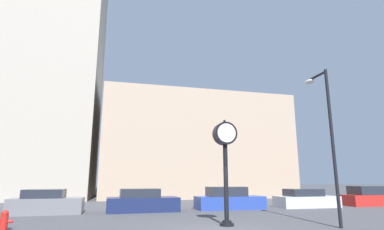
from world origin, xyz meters
TOP-DOWN VIEW (x-y plane):
  - building_tall_tower at (-12.69, 24.00)m, footprint 13.11×12.00m
  - building_storefront_row at (5.12, 24.00)m, footprint 20.88×12.00m
  - street_clock at (0.91, 1.45)m, footprint 1.03×0.60m
  - car_grey at (-7.52, 8.09)m, footprint 3.91×1.76m
  - car_navy at (-2.11, 8.13)m, footprint 4.38×2.02m
  - car_blue at (3.64, 8.28)m, footprint 4.56×1.80m
  - car_silver at (9.42, 8.19)m, footprint 4.36×1.88m
  - car_red at (14.94, 8.29)m, footprint 4.12×1.97m
  - fire_hydrant_near at (-7.88, 2.42)m, footprint 0.63×0.28m
  - street_lamp_right at (5.17, 0.09)m, footprint 0.36×1.57m

SIDE VIEW (x-z plane):
  - fire_hydrant_near at x=-7.88m, z-range 0.00..0.77m
  - car_silver at x=9.42m, z-range -0.10..1.17m
  - car_navy at x=-2.11m, z-range -0.10..1.27m
  - car_grey at x=-7.52m, z-range -0.10..1.28m
  - car_red at x=14.94m, z-range -0.12..1.32m
  - car_blue at x=3.64m, z-range -0.12..1.33m
  - street_clock at x=0.91m, z-range 0.96..5.54m
  - street_lamp_right at x=5.17m, z-range 1.08..7.86m
  - building_storefront_row at x=5.12m, z-range 0.00..11.37m
  - building_tall_tower at x=-12.69m, z-range 0.00..36.97m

